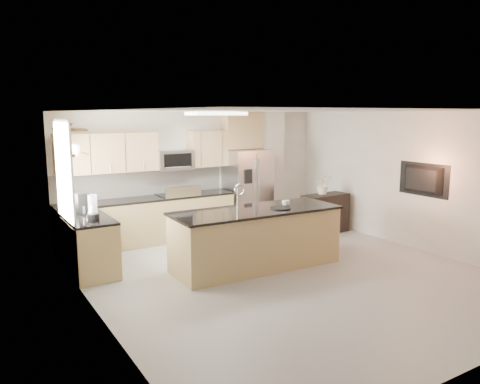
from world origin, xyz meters
TOP-DOWN VIEW (x-y plane):
  - floor at (0.00, 0.00)m, footprint 6.50×6.50m
  - ceiling at (0.00, 0.00)m, footprint 6.00×6.50m
  - wall_back at (0.00, 3.25)m, footprint 6.00×0.02m
  - wall_left at (-3.00, 0.00)m, footprint 0.02×6.50m
  - wall_right at (3.00, 0.00)m, footprint 0.02×6.50m
  - back_counter at (-1.23, 2.93)m, footprint 3.55×0.66m
  - left_counter at (-2.67, 1.85)m, footprint 0.66×1.50m
  - range at (-0.60, 2.92)m, footprint 0.76×0.64m
  - upper_cabinets at (-1.30, 3.09)m, footprint 3.50×0.33m
  - microwave at (-0.60, 3.04)m, footprint 0.76×0.40m
  - refrigerator at (1.06, 2.87)m, footprint 0.92×0.78m
  - partition_column at (1.82, 3.10)m, footprint 0.60×0.30m
  - window at (-2.98, 1.85)m, footprint 0.04×1.15m
  - shelf_lower at (-2.85, 1.95)m, footprint 0.30×1.20m
  - shelf_upper at (-2.85, 1.95)m, footprint 0.30×1.20m
  - ceiling_fixture at (-0.40, 1.60)m, footprint 1.00×0.50m
  - island at (-0.21, 0.59)m, footprint 2.90×1.12m
  - credenza at (2.33, 1.73)m, footprint 1.08×0.50m
  - cup at (0.36, 0.53)m, footprint 0.16×0.16m
  - platter at (0.17, 0.42)m, footprint 0.39×0.39m
  - blender at (-2.68, 1.40)m, footprint 0.18×0.18m
  - kettle at (-2.63, 1.68)m, footprint 0.20×0.20m
  - coffee_maker at (-2.70, 2.03)m, footprint 0.21×0.25m
  - bowl at (-2.85, 2.32)m, footprint 0.51×0.51m
  - flower_vase at (2.30, 1.78)m, footprint 0.72×0.68m
  - television at (2.91, -0.20)m, footprint 0.14×1.08m

SIDE VIEW (x-z plane):
  - floor at x=0.00m, z-range 0.00..0.00m
  - credenza at x=2.33m, z-range 0.00..0.84m
  - left_counter at x=-2.67m, z-range 0.00..0.92m
  - back_counter at x=-1.23m, z-range -0.25..1.19m
  - range at x=-0.60m, z-range -0.10..1.04m
  - island at x=-0.21m, z-range -0.21..1.21m
  - refrigerator at x=1.06m, z-range 0.00..1.78m
  - platter at x=0.17m, z-range 0.99..1.01m
  - kettle at x=-2.63m, z-range 0.91..1.16m
  - cup at x=0.36m, z-range 0.99..1.10m
  - coffee_maker at x=-2.70m, z-range 0.91..1.27m
  - blender at x=-2.68m, z-range 0.89..1.31m
  - flower_vase at x=2.30m, z-range 0.84..1.47m
  - wall_back at x=0.00m, z-range 0.00..2.60m
  - wall_left at x=-3.00m, z-range 0.00..2.60m
  - wall_right at x=3.00m, z-range 0.00..2.60m
  - partition_column at x=1.82m, z-range 0.00..2.60m
  - television at x=2.91m, z-range 1.04..1.66m
  - microwave at x=-0.60m, z-range 1.43..1.83m
  - window at x=-2.98m, z-range 0.83..2.47m
  - upper_cabinets at x=-1.30m, z-range 1.45..2.20m
  - shelf_lower at x=-2.85m, z-range 1.93..1.97m
  - shelf_upper at x=-2.85m, z-range 2.30..2.34m
  - bowl at x=-2.85m, z-range 2.34..2.44m
  - ceiling_fixture at x=-0.40m, z-range 2.53..2.59m
  - ceiling at x=0.00m, z-range 2.59..2.61m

